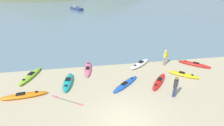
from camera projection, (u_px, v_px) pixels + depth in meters
ground_plane at (126, 122)px, 11.09m from camera, size 400.00×400.00×0.00m
bay_water at (91, 11)px, 49.50m from camera, size 160.00×70.00×0.06m
kayak_on_sand_0 at (159, 81)px, 15.16m from camera, size 2.46×2.85×0.33m
kayak_on_sand_1 at (88, 69)px, 17.37m from camera, size 0.94×3.48×0.32m
kayak_on_sand_2 at (183, 74)px, 16.25m from camera, size 2.58×2.21×0.36m
kayak_on_sand_3 at (23, 95)px, 13.29m from camera, size 3.48×0.99×0.38m
kayak_on_sand_4 at (125, 84)px, 14.85m from camera, size 2.92×2.70×0.29m
kayak_on_sand_5 at (30, 76)px, 16.00m from camera, size 1.73×3.43×0.36m
kayak_on_sand_6 at (68, 82)px, 15.03m from camera, size 1.02×3.10×0.39m
kayak_on_sand_7 at (140, 64)px, 18.25m from camera, size 2.98×2.65×0.39m
kayak_on_sand_8 at (194, 64)px, 18.23m from camera, size 2.82×2.55×0.37m
person_near_foreground at (176, 86)px, 12.99m from camera, size 0.36×0.31×1.76m
person_near_waterline at (165, 57)px, 17.93m from camera, size 0.35×0.30×1.71m
moored_boat_0 at (77, 8)px, 50.69m from camera, size 3.94×5.25×1.22m
loose_paddle at (67, 100)px, 13.01m from camera, size 2.43×1.66×0.03m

